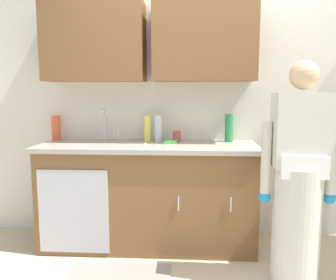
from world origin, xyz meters
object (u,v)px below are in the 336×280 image
Objects in this scene: bottle_dish_liquid at (158,128)px; bottle_cleaner_spray at (229,128)px; knife_on_counter at (146,144)px; bottle_soap at (147,129)px; person_at_sink at (298,192)px; sink at (105,145)px; bottle_water_short at (56,128)px; cup_by_sink at (177,136)px; sponge at (171,142)px.

bottle_cleaner_spray reaches higher than bottle_dish_liquid.
bottle_cleaner_spray is 0.81m from knife_on_counter.
bottle_soap is (-0.10, -0.00, -0.00)m from bottle_dish_liquid.
bottle_soap is at bearing 146.94° from person_at_sink.
sink is 0.58m from bottle_water_short.
sink is 1.67m from person_at_sink.
bottle_water_short is (-2.07, 0.81, 0.37)m from person_at_sink.
sink is 1.99× the size of bottle_dish_liquid.
cup_by_sink is at bearing 119.76° from knife_on_counter.
cup_by_sink is 0.34m from knife_on_counter.
cup_by_sink reaches higher than knife_on_counter.
bottle_dish_liquid is 0.67m from bottle_cleaner_spray.
bottle_dish_liquid is 0.97× the size of bottle_cleaner_spray.
bottle_water_short reaches higher than sponge.
cup_by_sink is at bearing -176.18° from bottle_cleaner_spray.
cup_by_sink is 0.43× the size of knife_on_counter.
person_at_sink reaches higher than sink.
person_at_sink is at bearing -63.11° from bottle_cleaner_spray.
bottle_cleaner_spray is 0.50m from cup_by_sink.
bottle_water_short reaches higher than cup_by_sink.
bottle_soap is (0.89, -0.04, 0.00)m from bottle_water_short.
person_at_sink is 1.32m from knife_on_counter.
knife_on_counter is at bearing -114.60° from bottle_dish_liquid.
bottle_soap is at bearing 23.06° from sink.
person_at_sink is at bearing -34.50° from sponge.
bottle_water_short is at bearing 159.45° from sink.
knife_on_counter is (-1.17, 0.56, 0.25)m from person_at_sink.
bottle_cleaner_spray is at bearing 2.88° from bottle_soap.
bottle_dish_liquid is 0.99m from bottle_water_short.
person_at_sink is 0.98m from bottle_cleaner_spray.
bottle_dish_liquid is 2.45× the size of cup_by_sink.
sponge reaches higher than knife_on_counter.
bottle_dish_liquid is at bearing 136.35° from sponge.
bottle_dish_liquid reaches higher than cup_by_sink.
bottle_water_short is (-0.52, 0.20, 0.13)m from sink.
sink is 0.59m from sponge.
bottle_soap is 2.25× the size of sponge.
bottle_water_short is 0.97× the size of bottle_soap.
person_at_sink is at bearing -21.31° from bottle_water_short.
sink is 0.67m from cup_by_sink.
person_at_sink is 1.22m from cup_by_sink.
bottle_water_short is at bearing 179.92° from bottle_cleaner_spray.
person_at_sink is 1.37m from bottle_dish_liquid.
person_at_sink is at bearing -21.57° from sink.
bottle_dish_liquid is 0.19m from cup_by_sink.
person_at_sink is 6.75× the size of knife_on_counter.
sink is 1.93× the size of bottle_cleaner_spray.
cup_by_sink is (-0.49, -0.03, -0.08)m from bottle_cleaner_spray.
sink reaches higher than bottle_dish_liquid.
bottle_dish_liquid is 0.20m from sponge.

